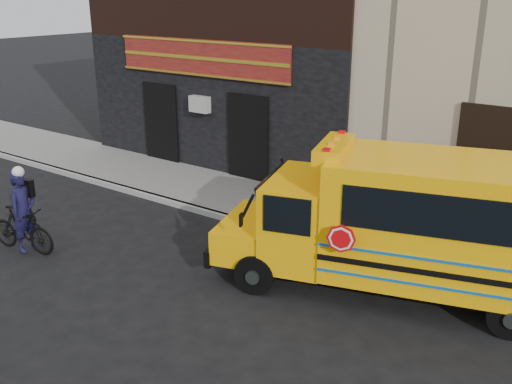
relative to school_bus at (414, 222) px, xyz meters
name	(u,v)px	position (x,y,z in m)	size (l,w,h in m)	color
ground	(220,280)	(-3.33, -1.72, -1.51)	(120.00, 120.00, 0.00)	black
curb	(288,235)	(-3.33, 0.88, -1.43)	(40.00, 0.20, 0.15)	#9B9B95
sidewalk	(319,216)	(-3.33, 2.38, -1.43)	(40.00, 3.00, 0.15)	#62615C
school_bus	(414,222)	(0.00, 0.00, 0.00)	(7.22, 3.97, 2.92)	black
bicycle	(22,229)	(-7.81, -3.21, -0.98)	(0.50, 1.76, 1.06)	black
cyclist	(24,213)	(-7.74, -3.16, -0.59)	(0.67, 0.44, 1.85)	black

